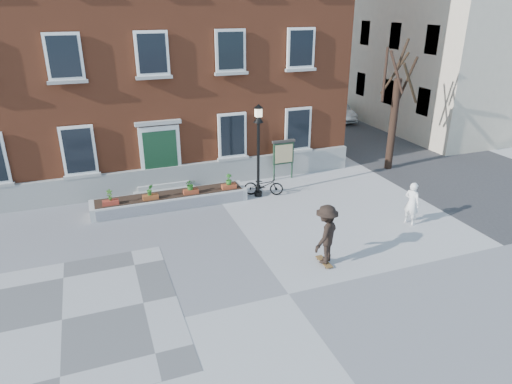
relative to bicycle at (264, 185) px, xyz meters
name	(u,v)px	position (x,y,z in m)	size (l,w,h in m)	color
ground	(289,294)	(-1.95, -6.98, -0.44)	(100.00, 100.00, 0.00)	#9A9A9D
checker_patch	(62,320)	(-7.95, -5.98, -0.43)	(6.00, 6.00, 0.01)	#525255
bicycle	(264,185)	(0.00, 0.00, 0.00)	(0.58, 1.67, 0.88)	black
parked_car	(337,111)	(9.68, 10.76, 0.18)	(1.32, 3.77, 1.24)	silver
bystander	(412,203)	(4.11, -4.45, 0.38)	(0.60, 0.39, 1.64)	white
brick_building	(135,32)	(-3.95, 7.00, 5.86)	(18.40, 10.85, 12.60)	brown
planter_assembly	(171,199)	(-3.94, 0.20, -0.13)	(6.20, 1.12, 1.15)	beige
bare_tree	(394,113)	(7.06, 1.03, 2.35)	(1.83, 1.83, 6.16)	black
side_street	(406,12)	(16.04, 12.80, 6.58)	(15.20, 36.00, 14.50)	#373739
lamp_post	(258,138)	(-0.25, -0.03, 2.10)	(0.40, 0.40, 3.93)	black
notice_board	(283,153)	(1.54, 1.46, 0.82)	(1.10, 0.16, 1.87)	#193221
skateboarder	(326,234)	(-0.22, -5.86, 0.59)	(1.42, 1.33, 2.00)	brown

